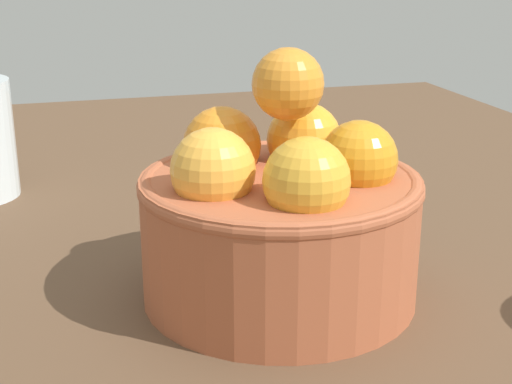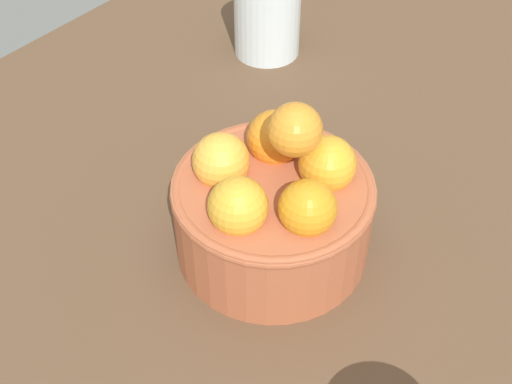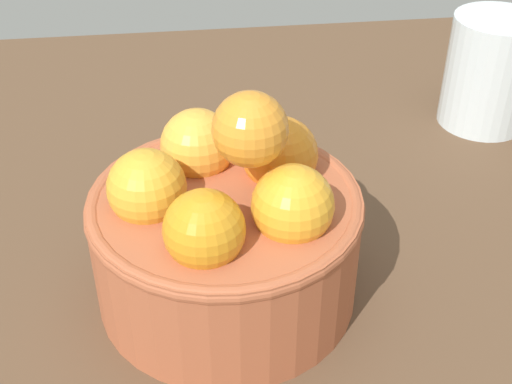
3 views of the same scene
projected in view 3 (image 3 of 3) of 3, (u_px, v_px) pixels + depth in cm
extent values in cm
cube|color=brown|center=(229.00, 319.00, 44.60)|extent=(118.97, 81.88, 4.87)
cylinder|color=#AD5938|center=(226.00, 247.00, 41.09)|extent=(15.48, 15.48, 7.14)
torus|color=#AD5938|center=(225.00, 203.00, 39.24)|extent=(15.68, 15.68, 1.00)
sphere|color=orange|center=(204.00, 230.00, 35.04)|extent=(4.23, 4.23, 4.23)
sphere|color=gold|center=(293.00, 205.00, 36.70)|extent=(4.44, 4.44, 4.44)
sphere|color=orange|center=(280.00, 154.00, 40.70)|extent=(4.51, 4.51, 4.51)
sphere|color=#F8AC3B|center=(197.00, 145.00, 41.52)|extent=(4.44, 4.44, 4.44)
sphere|color=gold|center=(147.00, 187.00, 38.02)|extent=(4.39, 4.39, 4.39)
sphere|color=orange|center=(250.00, 129.00, 35.67)|extent=(3.99, 3.99, 3.99)
cylinder|color=silver|center=(490.00, 72.00, 57.49)|extent=(7.29, 7.29, 9.25)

